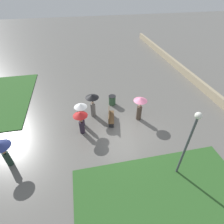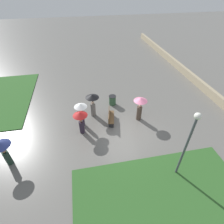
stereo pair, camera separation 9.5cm
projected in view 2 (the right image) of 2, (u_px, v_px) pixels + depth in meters
name	position (u px, v px, depth m)	size (l,w,h in m)	color
ground_plane	(123.00, 131.00, 12.62)	(90.00, 90.00, 0.00)	#66635E
lawn_patch_near	(171.00, 216.00, 8.16)	(6.73, 9.02, 0.06)	#2D5B26
lawn_patch_far	(1.00, 99.00, 15.89)	(9.13, 5.33, 0.06)	#2D5B26
park_bench	(110.00, 117.00, 13.22)	(1.61, 0.73, 0.90)	brown
lamp_post	(189.00, 139.00, 8.28)	(0.32, 0.32, 4.35)	#474C51
trash_bin	(112.00, 100.00, 15.03)	(0.62, 0.62, 0.83)	#335638
crowd_person_pink	(140.00, 105.00, 12.92)	(1.01, 1.01, 1.95)	#47382D
crowd_person_white	(81.00, 110.00, 12.33)	(0.91, 0.91, 1.95)	#2D2333
crowd_person_red	(81.00, 118.00, 11.77)	(0.99, 0.99, 1.82)	#2D2333
crowd_person_black	(93.00, 101.00, 13.25)	(1.03, 1.03, 1.96)	slate
lone_walker_far_path	(2.00, 149.00, 9.69)	(1.09, 1.09, 1.82)	#1E3328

